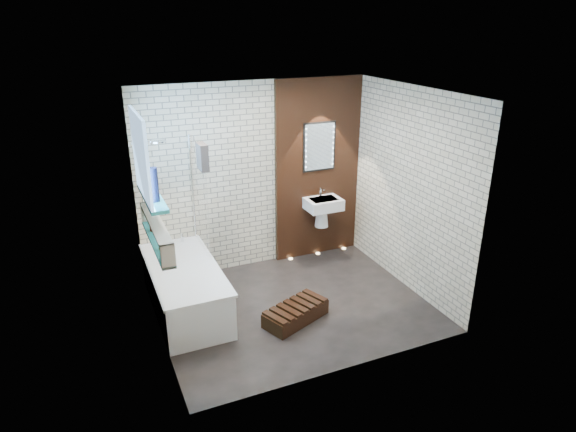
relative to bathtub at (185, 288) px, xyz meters
name	(u,v)px	position (x,y,z in m)	size (l,w,h in m)	color
ground	(293,306)	(1.22, -0.45, -0.29)	(3.20, 3.20, 0.00)	black
room_shell	(293,208)	(1.22, -0.45, 1.01)	(3.24, 3.20, 2.60)	#B7AE91
walnut_panel	(318,170)	(2.17, 0.82, 1.01)	(1.30, 0.06, 2.60)	black
clerestory_window	(143,165)	(-0.34, -0.10, 1.61)	(0.18, 1.00, 0.94)	#7FADE0
display_niche	(157,233)	(-0.31, -0.30, 0.91)	(0.14, 1.30, 0.26)	teal
bathtub	(185,288)	(0.00, 0.00, 0.00)	(0.79, 1.74, 0.70)	white
bath_screen	(200,196)	(0.35, 0.44, 0.99)	(0.01, 0.78, 1.40)	white
towel	(202,157)	(0.35, 0.17, 1.56)	(0.09, 0.24, 0.31)	black
shower_head	(158,141)	(-0.08, 0.50, 1.71)	(0.18, 0.18, 0.02)	silver
washbasin	(323,208)	(2.17, 0.62, 0.50)	(0.50, 0.36, 0.58)	white
led_mirror	(319,147)	(2.17, 0.78, 1.36)	(0.50, 0.02, 0.70)	black
walnut_step	(296,314)	(1.13, -0.75, -0.20)	(0.79, 0.35, 0.18)	black
niche_bottles	(160,242)	(-0.31, -0.48, 0.88)	(0.06, 0.90, 0.16)	#A66D19
sill_vases	(154,185)	(-0.28, -0.29, 1.44)	(0.09, 0.09, 0.36)	black
floor_uplights	(318,253)	(2.17, 0.75, -0.29)	(0.96, 0.06, 0.01)	#FFD899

